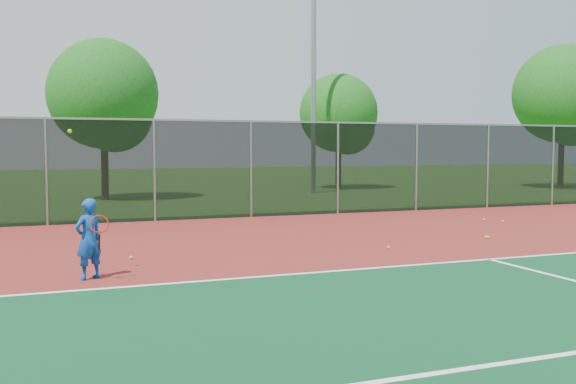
# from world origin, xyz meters

# --- Properties ---
(ground) EXTENTS (120.00, 120.00, 0.00)m
(ground) POSITION_xyz_m (0.00, 0.00, 0.00)
(ground) COLOR #2B5F1B
(ground) RESTS_ON ground
(court_apron) EXTENTS (30.00, 20.00, 0.02)m
(court_apron) POSITION_xyz_m (0.00, 2.00, 0.01)
(court_apron) COLOR maroon
(court_apron) RESTS_ON ground
(fence_back) EXTENTS (30.00, 0.06, 3.03)m
(fence_back) POSITION_xyz_m (0.00, 12.00, 1.56)
(fence_back) COLOR black
(fence_back) RESTS_ON court_apron
(tennis_player) EXTENTS (0.60, 0.68, 2.49)m
(tennis_player) POSITION_xyz_m (-5.40, 3.87, 0.70)
(tennis_player) COLOR #1143A3
(tennis_player) RESTS_ON court_apron
(practice_ball_1) EXTENTS (0.07, 0.07, 0.07)m
(practice_ball_1) POSITION_xyz_m (-4.51, 5.55, 0.06)
(practice_ball_1) COLOR #C9CB17
(practice_ball_1) RESTS_ON court_apron
(practice_ball_2) EXTENTS (0.07, 0.07, 0.07)m
(practice_ball_2) POSITION_xyz_m (0.85, 4.89, 0.06)
(practice_ball_2) COLOR #C9CB17
(practice_ball_2) RESTS_ON court_apron
(practice_ball_3) EXTENTS (0.07, 0.07, 0.07)m
(practice_ball_3) POSITION_xyz_m (6.15, 8.49, 0.06)
(practice_ball_3) COLOR #C9CB17
(practice_ball_3) RESTS_ON court_apron
(practice_ball_4) EXTENTS (0.07, 0.07, 0.07)m
(practice_ball_4) POSITION_xyz_m (6.39, 7.94, 0.06)
(practice_ball_4) COLOR #C9CB17
(practice_ball_4) RESTS_ON court_apron
(practice_ball_5) EXTENTS (0.07, 0.07, 0.07)m
(practice_ball_5) POSITION_xyz_m (-4.76, 10.13, 0.06)
(practice_ball_5) COLOR #C9CB17
(practice_ball_5) RESTS_ON court_apron
(practice_ball_6) EXTENTS (0.07, 0.07, 0.07)m
(practice_ball_6) POSITION_xyz_m (3.82, 5.42, 0.06)
(practice_ball_6) COLOR #C9CB17
(practice_ball_6) RESTS_ON court_apron
(practice_ball_7) EXTENTS (0.07, 0.07, 0.07)m
(practice_ball_7) POSITION_xyz_m (3.86, 5.39, 0.06)
(practice_ball_7) COLOR #C9CB17
(practice_ball_7) RESTS_ON court_apron
(floodlight_n) EXTENTS (0.90, 0.40, 12.72)m
(floodlight_n) POSITION_xyz_m (6.08, 21.25, 7.14)
(floodlight_n) COLOR gray
(floodlight_n) RESTS_ON ground
(tree_back_left) EXTENTS (4.56, 4.56, 6.69)m
(tree_back_left) POSITION_xyz_m (-3.57, 20.55, 4.20)
(tree_back_left) COLOR #372614
(tree_back_left) RESTS_ON ground
(tree_back_mid) EXTENTS (4.14, 4.14, 6.08)m
(tree_back_mid) POSITION_xyz_m (8.66, 23.61, 3.82)
(tree_back_mid) COLOR #372614
(tree_back_mid) RESTS_ON ground
(tree_back_right) EXTENTS (5.19, 5.19, 7.62)m
(tree_back_right) POSITION_xyz_m (19.82, 19.51, 4.78)
(tree_back_right) COLOR #372614
(tree_back_right) RESTS_ON ground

